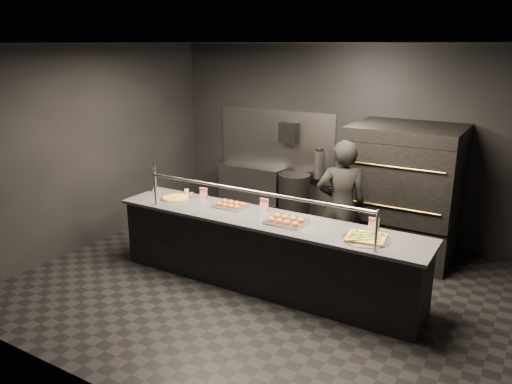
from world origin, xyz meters
TOP-DOWN VIEW (x-y plane):
  - room at (-0.02, 0.05)m, footprint 6.04×6.00m
  - service_counter at (0.00, -0.00)m, footprint 4.10×0.78m
  - pizza_oven at (1.20, 1.90)m, footprint 1.50×1.23m
  - prep_shelf at (-1.60, 2.32)m, footprint 1.20×0.35m
  - towel_dispenser at (-0.90, 2.39)m, footprint 0.30×0.20m
  - fire_extinguisher at (-0.35, 2.40)m, footprint 0.14×0.14m
  - beer_tap at (-1.95, 0.20)m, footprint 0.13×0.19m
  - round_pizza at (-1.45, 0.04)m, footprint 0.41×0.41m
  - slider_tray_a at (-0.60, 0.15)m, footprint 0.42×0.32m
  - slider_tray_b at (0.32, -0.03)m, footprint 0.48×0.36m
  - square_pizza at (1.31, -0.04)m, footprint 0.53×0.53m
  - condiment_jar at (-1.37, 0.23)m, footprint 0.15×0.06m
  - tent_cards at (-0.01, 0.28)m, footprint 2.56×0.04m
  - trash_bin at (-0.69, 2.20)m, footprint 0.53×0.53m
  - worker at (0.63, 0.96)m, footprint 0.79×0.69m

SIDE VIEW (x-z plane):
  - trash_bin at x=-0.69m, z-range 0.00..0.89m
  - prep_shelf at x=-1.60m, z-range 0.00..0.90m
  - service_counter at x=0.00m, z-range -0.22..1.15m
  - worker at x=0.63m, z-range 0.00..1.81m
  - round_pizza at x=-1.45m, z-range 0.92..0.95m
  - square_pizza at x=1.31m, z-range 0.92..0.96m
  - slider_tray_a at x=-0.60m, z-range 0.91..0.98m
  - slider_tray_b at x=0.32m, z-range 0.91..0.99m
  - pizza_oven at x=1.20m, z-range 0.01..1.92m
  - condiment_jar at x=-1.37m, z-range 0.92..1.02m
  - tent_cards at x=-0.01m, z-range 0.92..1.07m
  - fire_extinguisher at x=-0.35m, z-range 0.81..1.31m
  - beer_tap at x=-1.95m, z-range 0.81..1.32m
  - room at x=-0.02m, z-range 0.00..3.00m
  - towel_dispenser at x=-0.90m, z-range 1.38..1.73m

